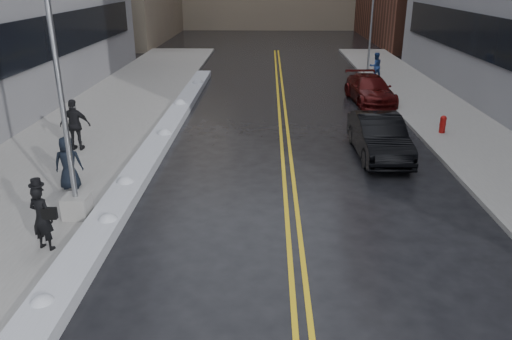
# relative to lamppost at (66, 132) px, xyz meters

# --- Properties ---
(ground) EXTENTS (160.00, 160.00, 0.00)m
(ground) POSITION_rel_lamppost_xyz_m (3.30, -2.00, -2.53)
(ground) COLOR black
(ground) RESTS_ON ground
(sidewalk_west) EXTENTS (5.50, 50.00, 0.15)m
(sidewalk_west) POSITION_rel_lamppost_xyz_m (-2.45, 8.00, -2.46)
(sidewalk_west) COLOR gray
(sidewalk_west) RESTS_ON ground
(sidewalk_east) EXTENTS (4.00, 50.00, 0.15)m
(sidewalk_east) POSITION_rel_lamppost_xyz_m (13.30, 8.00, -2.46)
(sidewalk_east) COLOR gray
(sidewalk_east) RESTS_ON ground
(lane_line_left) EXTENTS (0.12, 50.00, 0.01)m
(lane_line_left) POSITION_rel_lamppost_xyz_m (5.65, 8.00, -2.53)
(lane_line_left) COLOR gold
(lane_line_left) RESTS_ON ground
(lane_line_right) EXTENTS (0.12, 50.00, 0.01)m
(lane_line_right) POSITION_rel_lamppost_xyz_m (5.95, 8.00, -2.53)
(lane_line_right) COLOR gold
(lane_line_right) RESTS_ON ground
(snow_ridge) EXTENTS (0.90, 30.00, 0.34)m
(snow_ridge) POSITION_rel_lamppost_xyz_m (0.85, 6.00, -2.36)
(snow_ridge) COLOR #B7B9C0
(snow_ridge) RESTS_ON ground
(lamppost) EXTENTS (0.65, 0.65, 7.62)m
(lamppost) POSITION_rel_lamppost_xyz_m (0.00, 0.00, 0.00)
(lamppost) COLOR gray
(lamppost) RESTS_ON sidewalk_west
(fire_hydrant) EXTENTS (0.26, 0.26, 0.73)m
(fire_hydrant) POSITION_rel_lamppost_xyz_m (12.30, 8.00, -1.98)
(fire_hydrant) COLOR maroon
(fire_hydrant) RESTS_ON sidewalk_east
(traffic_signal) EXTENTS (0.16, 0.20, 6.00)m
(traffic_signal) POSITION_rel_lamppost_xyz_m (11.80, 22.00, 0.87)
(traffic_signal) COLOR gray
(traffic_signal) RESTS_ON sidewalk_east
(pedestrian_fedora) EXTENTS (0.68, 0.55, 1.62)m
(pedestrian_fedora) POSITION_rel_lamppost_xyz_m (-0.15, -1.68, -1.57)
(pedestrian_fedora) COLOR black
(pedestrian_fedora) RESTS_ON sidewalk_west
(pedestrian_c) EXTENTS (0.89, 0.67, 1.64)m
(pedestrian_c) POSITION_rel_lamppost_xyz_m (-0.90, 1.93, -1.56)
(pedestrian_c) COLOR black
(pedestrian_c) RESTS_ON sidewalk_west
(pedestrian_d) EXTENTS (1.12, 0.48, 1.91)m
(pedestrian_d) POSITION_rel_lamppost_xyz_m (-1.97, 5.50, -1.43)
(pedestrian_d) COLOR black
(pedestrian_d) RESTS_ON sidewalk_west
(pedestrian_east) EXTENTS (0.95, 0.83, 1.65)m
(pedestrian_east) POSITION_rel_lamppost_xyz_m (11.73, 19.25, -1.56)
(pedestrian_east) COLOR navy
(pedestrian_east) RESTS_ON sidewalk_east
(car_black) EXTENTS (1.69, 4.60, 1.50)m
(car_black) POSITION_rel_lamppost_xyz_m (9.15, 5.48, -1.78)
(car_black) COLOR black
(car_black) RESTS_ON ground
(car_maroon) EXTENTS (2.31, 4.86, 1.37)m
(car_maroon) POSITION_rel_lamppost_xyz_m (10.39, 13.83, -1.85)
(car_maroon) COLOR #430B0A
(car_maroon) RESTS_ON ground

